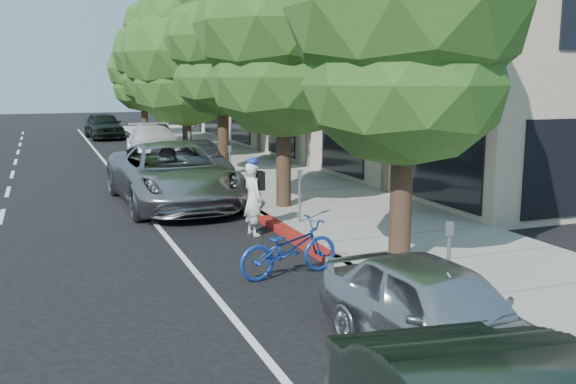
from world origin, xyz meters
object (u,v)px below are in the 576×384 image
near_car_a (437,313)px  cyclist (253,199)px  street_tree_1 (283,29)px  dark_suv_far (104,125)px  street_tree_5 (143,70)px  pedestrian (283,143)px  street_tree_0 (407,16)px  white_pickup (154,143)px  dark_sedan (190,164)px  street_tree_2 (222,42)px  street_tree_4 (160,55)px  bicycle (289,248)px  silver_suv (172,175)px  street_tree_3 (185,56)px

near_car_a → cyclist: bearing=86.5°
street_tree_1 → dark_suv_far: street_tree_1 is taller
street_tree_5 → pedestrian: (3.10, -15.76, -3.08)m
street_tree_0 → white_pickup: bearing=94.4°
white_pickup → street_tree_5: bearing=87.1°
cyclist → near_car_a: size_ratio=0.43×
dark_sedan → street_tree_2: bearing=30.2°
street_tree_4 → dark_sedan: bearing=-96.3°
street_tree_4 → bicycle: size_ratio=3.93×
cyclist → white_pickup: (0.20, 14.62, -0.06)m
silver_suv → near_car_a: 11.50m
street_tree_2 → white_pickup: (-1.40, 6.36, -4.02)m
street_tree_2 → street_tree_3: bearing=90.0°
street_tree_2 → pedestrian: (3.10, 2.24, -3.82)m
dark_suv_far → street_tree_2: bearing=-86.1°
dark_suv_far → cyclist: bearing=-92.0°
street_tree_0 → silver_suv: bearing=108.3°
street_tree_3 → near_car_a: street_tree_3 is taller
pedestrian → street_tree_5: bearing=-108.4°
street_tree_4 → white_pickup: bearing=-103.9°
bicycle → pedestrian: pedestrian is taller
street_tree_2 → pedestrian: 5.41m
street_tree_3 → silver_suv: (-2.63, -10.06, -3.65)m
bicycle → dark_sedan: dark_sedan is taller
street_tree_1 → near_car_a: (-1.56, -9.50, -4.14)m
street_tree_3 → dark_suv_far: (-2.45, 12.00, -3.73)m
cyclist → white_pickup: bearing=-11.7°
street_tree_2 → street_tree_4: size_ratio=0.98×
white_pickup → street_tree_1: bearing=-79.6°
dark_sedan → street_tree_5: bearing=80.9°
cyclist → pedestrian: bearing=-35.0°
white_pickup → dark_suv_far: bearing=99.1°
street_tree_3 → street_tree_0: bearing=-90.0°
street_tree_1 → dark_suv_far: (-2.45, 24.00, -4.00)m
street_tree_5 → dark_suv_far: bearing=-180.0°
street_tree_5 → silver_suv: 22.44m
pedestrian → street_tree_4: bearing=-101.9°
street_tree_3 → street_tree_4: 6.00m
bicycle → near_car_a: 4.07m
street_tree_1 → near_car_a: 10.48m
dark_suv_far → near_car_a: dark_suv_far is taller
street_tree_1 → street_tree_5: (0.00, 24.00, -0.74)m
near_car_a → street_tree_2: bearing=80.4°
street_tree_1 → street_tree_2: (0.00, 6.00, 0.00)m
street_tree_0 → dark_sedan: 11.74m
street_tree_4 → silver_suv: size_ratio=1.23×
cyclist → bicycle: (-0.36, -3.19, -0.32)m
street_tree_3 → dark_sedan: (-1.43, -7.00, -3.78)m
street_tree_2 → dark_sedan: (-1.43, -1.00, -4.06)m
white_pickup → near_car_a: white_pickup is taller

